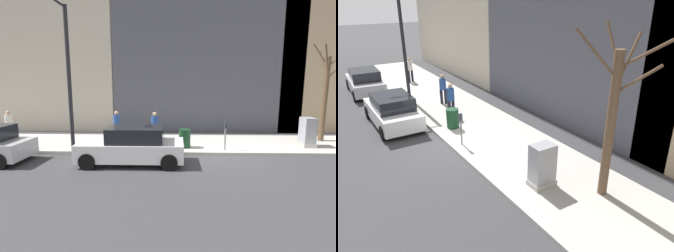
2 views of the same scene
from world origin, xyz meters
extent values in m
plane|color=#38383A|center=(0.00, 0.00, 0.00)|extent=(120.00, 120.00, 0.00)
cube|color=#B2AFA8|center=(2.00, 0.00, 0.07)|extent=(4.00, 36.00, 0.15)
cube|color=white|center=(-1.21, 3.81, 0.57)|extent=(1.81, 4.20, 0.70)
cube|color=black|center=(-1.21, 3.61, 1.22)|extent=(1.60, 2.20, 0.60)
cylinder|color=black|center=(-2.06, 5.36, 0.32)|extent=(0.22, 0.64, 0.64)
cylinder|color=black|center=(-0.36, 5.36, 0.32)|extent=(0.22, 0.64, 0.64)
cylinder|color=black|center=(-2.07, 2.26, 0.32)|extent=(0.22, 0.64, 0.64)
cylinder|color=black|center=(-0.37, 2.26, 0.32)|extent=(0.22, 0.64, 0.64)
cube|color=#B7B7BC|center=(-1.20, 10.21, 0.57)|extent=(1.96, 4.27, 0.70)
cube|color=black|center=(-1.21, 10.01, 1.22)|extent=(1.68, 2.26, 0.60)
cylinder|color=black|center=(-1.99, 11.79, 0.32)|extent=(0.24, 0.65, 0.64)
cylinder|color=black|center=(-0.29, 11.73, 0.32)|extent=(0.24, 0.65, 0.64)
cylinder|color=black|center=(-2.11, 8.70, 0.32)|extent=(0.24, 0.65, 0.64)
cylinder|color=black|center=(-0.41, 8.63, 0.32)|extent=(0.24, 0.65, 0.64)
cylinder|color=slate|center=(0.45, -0.28, 0.68)|extent=(0.07, 0.07, 1.05)
cube|color=#2D333D|center=(0.45, -0.28, 1.35)|extent=(0.14, 0.10, 0.30)
cube|color=#A8A399|center=(1.30, -4.45, 0.24)|extent=(0.83, 0.61, 0.18)
cube|color=#939399|center=(1.30, -4.45, 0.96)|extent=(0.75, 0.55, 1.25)
cylinder|color=black|center=(0.55, 6.91, 3.40)|extent=(0.18, 0.18, 6.50)
cylinder|color=brown|center=(2.60, -5.83, 2.37)|extent=(0.28, 0.28, 4.43)
cylinder|color=brown|center=(2.70, -5.48, 4.66)|extent=(0.27, 0.77, 1.21)
cylinder|color=brown|center=(2.83, -6.33, 3.84)|extent=(0.45, 1.07, 0.99)
cylinder|color=brown|center=(2.11, -5.49, 4.46)|extent=(1.01, 0.82, 1.40)
cylinder|color=brown|center=(3.02, -5.81, 4.26)|extent=(0.90, 0.13, 1.46)
cylinder|color=brown|center=(2.80, -6.49, 4.55)|extent=(0.37, 1.38, 1.01)
cylinder|color=#14381E|center=(0.90, 1.58, 0.60)|extent=(0.56, 0.56, 0.90)
cylinder|color=#1E1E2D|center=(1.61, 3.10, 0.56)|extent=(0.16, 0.16, 0.82)
cylinder|color=#1E1E2D|center=(1.38, 3.03, 0.56)|extent=(0.16, 0.16, 0.82)
cylinder|color=#23478C|center=(1.50, 3.07, 1.28)|extent=(0.36, 0.36, 0.62)
sphere|color=tan|center=(1.50, 3.07, 1.70)|extent=(0.22, 0.22, 0.22)
cylinder|color=#1E1E2D|center=(2.02, 5.02, 0.56)|extent=(0.16, 0.16, 0.82)
cylinder|color=#1E1E2D|center=(1.83, 5.17, 0.56)|extent=(0.16, 0.16, 0.82)
cylinder|color=#23478C|center=(1.92, 5.10, 1.28)|extent=(0.36, 0.36, 0.62)
sphere|color=tan|center=(1.92, 5.10, 1.70)|extent=(0.22, 0.22, 0.22)
cylinder|color=#1E1E2D|center=(2.00, 10.83, 0.56)|extent=(0.16, 0.16, 0.82)
cylinder|color=#1E1E2D|center=(1.76, 10.79, 0.56)|extent=(0.16, 0.16, 0.82)
cylinder|color=silver|center=(1.88, 10.81, 1.28)|extent=(0.36, 0.36, 0.62)
sphere|color=tan|center=(1.88, 10.81, 1.70)|extent=(0.22, 0.22, 0.22)
camera|label=1|loc=(-11.49, 2.02, 3.29)|focal=28.00mm
camera|label=2|loc=(-4.61, -11.50, 5.98)|focal=35.00mm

